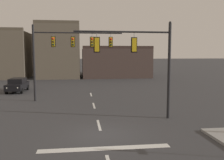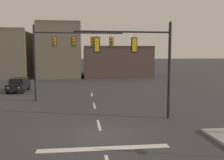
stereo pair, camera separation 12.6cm
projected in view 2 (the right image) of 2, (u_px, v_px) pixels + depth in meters
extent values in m
plane|color=#353538|center=(101.00, 135.00, 14.02)|extent=(400.00, 400.00, 0.00)
cube|color=silver|center=(104.00, 148.00, 12.05)|extent=(6.40, 0.50, 0.01)
cube|color=silver|center=(99.00, 125.00, 16.00)|extent=(0.16, 2.40, 0.01)
cube|color=silver|center=(94.00, 106.00, 21.92)|extent=(0.16, 2.40, 0.01)
cube|color=silver|center=(92.00, 94.00, 27.85)|extent=(0.16, 2.40, 0.01)
cylinder|color=black|center=(169.00, 72.00, 17.33)|extent=(0.20, 0.20, 6.59)
cylinder|color=black|center=(123.00, 32.00, 16.59)|extent=(6.53, 0.27, 0.12)
sphere|color=black|center=(170.00, 23.00, 16.98)|extent=(0.18, 0.18, 0.18)
cylinder|color=#56565B|center=(134.00, 35.00, 16.72)|extent=(0.03, 0.03, 0.35)
cube|color=gold|center=(134.00, 45.00, 16.79)|extent=(0.31, 0.25, 0.90)
sphere|color=red|center=(134.00, 41.00, 16.88)|extent=(0.20, 0.20, 0.20)
sphere|color=#2D2314|center=(134.00, 45.00, 16.91)|extent=(0.20, 0.20, 0.20)
sphere|color=black|center=(134.00, 49.00, 16.94)|extent=(0.20, 0.20, 0.20)
cube|color=black|center=(134.00, 45.00, 16.77)|extent=(0.42, 0.04, 1.02)
cylinder|color=#56565B|center=(97.00, 35.00, 16.37)|extent=(0.03, 0.03, 0.35)
cube|color=gold|center=(97.00, 45.00, 16.43)|extent=(0.31, 0.25, 0.90)
sphere|color=red|center=(97.00, 41.00, 16.53)|extent=(0.20, 0.20, 0.20)
sphere|color=#2D2314|center=(97.00, 45.00, 16.56)|extent=(0.20, 0.20, 0.20)
sphere|color=black|center=(97.00, 49.00, 16.59)|extent=(0.20, 0.20, 0.20)
cube|color=black|center=(97.00, 45.00, 16.41)|extent=(0.42, 0.04, 1.02)
cylinder|color=black|center=(35.00, 64.00, 23.81)|extent=(0.20, 0.20, 7.14)
cylinder|color=black|center=(79.00, 33.00, 24.10)|extent=(8.49, 0.34, 0.12)
sphere|color=black|center=(34.00, 25.00, 23.43)|extent=(0.18, 0.18, 0.18)
cylinder|color=#56565B|center=(54.00, 35.00, 23.79)|extent=(0.03, 0.03, 0.35)
cube|color=gold|center=(54.00, 42.00, 23.85)|extent=(0.31, 0.25, 0.90)
sphere|color=red|center=(54.00, 39.00, 23.70)|extent=(0.20, 0.20, 0.20)
sphere|color=#2D2314|center=(54.00, 42.00, 23.73)|extent=(0.20, 0.20, 0.20)
sphere|color=black|center=(54.00, 45.00, 23.76)|extent=(0.20, 0.20, 0.20)
cube|color=black|center=(54.00, 42.00, 23.87)|extent=(0.42, 0.04, 1.02)
cylinder|color=#56565B|center=(74.00, 35.00, 24.05)|extent=(0.03, 0.03, 0.35)
cube|color=gold|center=(74.00, 42.00, 24.12)|extent=(0.31, 0.25, 0.90)
sphere|color=red|center=(74.00, 39.00, 23.96)|extent=(0.20, 0.20, 0.20)
sphere|color=#2D2314|center=(74.00, 42.00, 23.99)|extent=(0.20, 0.20, 0.20)
sphere|color=black|center=(74.00, 45.00, 24.02)|extent=(0.20, 0.20, 0.20)
cube|color=black|center=(74.00, 42.00, 24.14)|extent=(0.42, 0.04, 1.02)
cylinder|color=#56565B|center=(93.00, 35.00, 24.31)|extent=(0.03, 0.03, 0.35)
cube|color=gold|center=(93.00, 42.00, 24.38)|extent=(0.31, 0.25, 0.90)
sphere|color=red|center=(93.00, 39.00, 24.22)|extent=(0.20, 0.20, 0.20)
sphere|color=#2D2314|center=(93.00, 42.00, 24.25)|extent=(0.20, 0.20, 0.20)
sphere|color=black|center=(93.00, 45.00, 24.28)|extent=(0.20, 0.20, 0.20)
cube|color=black|center=(93.00, 42.00, 24.40)|extent=(0.42, 0.04, 1.02)
cylinder|color=#56565B|center=(111.00, 36.00, 24.58)|extent=(0.03, 0.03, 0.35)
cube|color=gold|center=(111.00, 42.00, 24.64)|extent=(0.31, 0.25, 0.90)
sphere|color=red|center=(112.00, 39.00, 24.48)|extent=(0.20, 0.20, 0.20)
sphere|color=#2D2314|center=(112.00, 42.00, 24.51)|extent=(0.20, 0.20, 0.20)
sphere|color=black|center=(112.00, 45.00, 24.54)|extent=(0.20, 0.20, 0.20)
cube|color=black|center=(111.00, 42.00, 24.66)|extent=(0.42, 0.04, 1.02)
cube|color=black|center=(19.00, 86.00, 29.87)|extent=(1.90, 4.44, 0.70)
cube|color=black|center=(19.00, 80.00, 29.95)|extent=(1.66, 2.50, 0.56)
cube|color=#2D3842|center=(17.00, 81.00, 29.19)|extent=(1.53, 0.28, 0.47)
cube|color=#2D3842|center=(21.00, 80.00, 31.11)|extent=(1.52, 0.25, 0.46)
cylinder|color=black|center=(23.00, 91.00, 28.55)|extent=(0.23, 0.64, 0.64)
cylinder|color=black|center=(8.00, 91.00, 28.39)|extent=(0.23, 0.64, 0.64)
cylinder|color=black|center=(29.00, 87.00, 31.42)|extent=(0.23, 0.64, 0.64)
cylinder|color=black|center=(15.00, 87.00, 31.26)|extent=(0.23, 0.64, 0.64)
sphere|color=silver|center=(19.00, 88.00, 27.76)|extent=(0.16, 0.16, 0.16)
sphere|color=silver|center=(8.00, 88.00, 27.65)|extent=(0.16, 0.16, 0.16)
cube|color=maroon|center=(23.00, 83.00, 32.01)|extent=(1.37, 0.07, 0.12)
cube|color=#665B4C|center=(7.00, 55.00, 48.79)|extent=(9.85, 13.63, 8.41)
cube|color=#665B4C|center=(60.00, 52.00, 47.28)|extent=(7.75, 8.26, 9.70)
cube|color=brown|center=(58.00, 22.00, 42.96)|extent=(7.75, 0.60, 0.50)
cube|color=#473833|center=(115.00, 62.00, 51.43)|extent=(12.77, 13.65, 5.40)
cube|color=#3A2B26|center=(120.00, 47.00, 44.68)|extent=(12.77, 0.60, 0.50)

